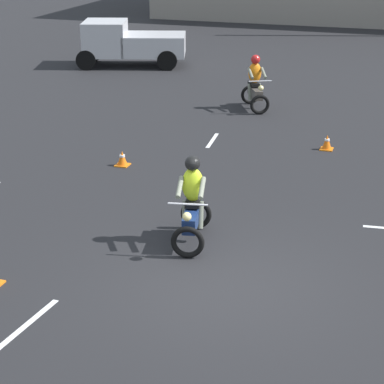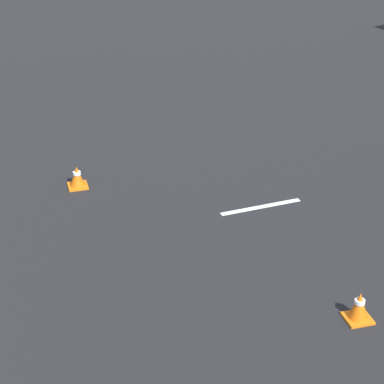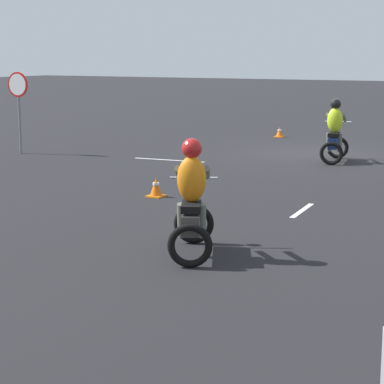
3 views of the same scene
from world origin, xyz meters
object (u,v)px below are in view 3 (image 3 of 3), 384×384
at_px(motorcycle_rider_background, 192,205).
at_px(motorcycle_rider_foreground, 335,134).
at_px(traffic_cone_far_right, 280,132).
at_px(stop_sign, 18,96).
at_px(traffic_cone_near_right, 156,188).

bearing_deg(motorcycle_rider_background, motorcycle_rider_foreground, 70.54).
xyz_separation_m(motorcycle_rider_foreground, traffic_cone_far_right, (3.55, -4.88, -0.56)).
bearing_deg(motorcycle_rider_background, stop_sign, 116.38).
xyz_separation_m(stop_sign, traffic_cone_far_right, (-4.81, -7.59, -1.47)).
bearing_deg(motorcycle_rider_foreground, traffic_cone_near_right, -114.42).
height_order(motorcycle_rider_foreground, stop_sign, stop_sign).
distance_m(motorcycle_rider_foreground, traffic_cone_far_right, 6.06).
distance_m(motorcycle_rider_background, traffic_cone_near_right, 4.49).
relative_size(motorcycle_rider_background, traffic_cone_near_right, 4.29).
xyz_separation_m(traffic_cone_near_right, traffic_cone_far_right, (2.04, -11.34, -0.02)).
bearing_deg(traffic_cone_far_right, traffic_cone_near_right, 100.20).
bearing_deg(stop_sign, traffic_cone_near_right, 151.30).
bearing_deg(motorcycle_rider_foreground, stop_sign, -173.31).
distance_m(motorcycle_rider_foreground, stop_sign, 8.84).
xyz_separation_m(stop_sign, traffic_cone_near_right, (-6.85, 3.75, -1.45)).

